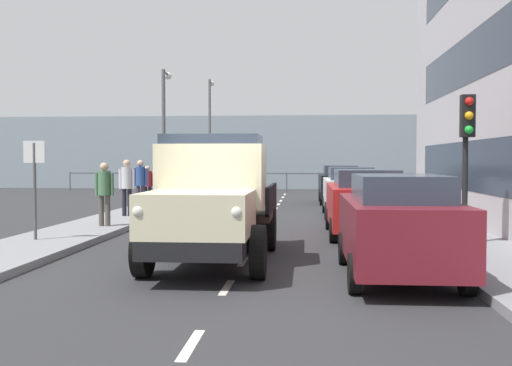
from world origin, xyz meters
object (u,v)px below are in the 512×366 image
(car_red_kerbside_1, at_px, (365,201))
(car_black_kerbside_3, at_px, (340,184))
(street_sign, at_px, (35,172))
(car_maroon_kerbside_near, at_px, (398,225))
(pedestrian_with_bag, at_px, (104,189))
(pedestrian_strolling, at_px, (148,183))
(car_navy_oppositeside_0, at_px, (209,186))
(pedestrian_couple_a, at_px, (140,180))
(lamp_post_promenade, at_px, (165,122))
(lamp_post_far, at_px, (210,124))
(car_white_kerbside_2, at_px, (350,191))
(traffic_light_near, at_px, (467,136))
(truck_vintage_cream, at_px, (212,202))
(pedestrian_in_dark_coat, at_px, (127,183))

(car_red_kerbside_1, distance_m, car_black_kerbside_3, 11.76)
(street_sign, bearing_deg, car_maroon_kerbside_near, 157.71)
(pedestrian_with_bag, bearing_deg, pedestrian_strolling, -84.46)
(pedestrian_strolling, bearing_deg, car_maroon_kerbside_near, 120.48)
(car_navy_oppositeside_0, relative_size, pedestrian_couple_a, 2.51)
(lamp_post_promenade, bearing_deg, lamp_post_far, -90.23)
(pedestrian_strolling, relative_size, lamp_post_promenade, 0.28)
(car_red_kerbside_1, bearing_deg, pedestrian_couple_a, -38.03)
(car_red_kerbside_1, xyz_separation_m, lamp_post_far, (7.53, -21.84, 3.31))
(car_white_kerbside_2, xyz_separation_m, traffic_light_near, (-1.91, 7.89, 1.58))
(car_red_kerbside_1, relative_size, pedestrian_couple_a, 2.45)
(car_maroon_kerbside_near, xyz_separation_m, car_navy_oppositeside_0, (5.45, -14.06, 0.00))
(car_navy_oppositeside_0, xyz_separation_m, pedestrian_with_bag, (1.58, 8.03, 0.28))
(pedestrian_with_bag, height_order, lamp_post_far, lamp_post_far)
(car_white_kerbside_2, distance_m, traffic_light_near, 8.27)
(truck_vintage_cream, height_order, car_navy_oppositeside_0, truck_vintage_cream)
(car_maroon_kerbside_near, relative_size, car_red_kerbside_1, 0.92)
(car_black_kerbside_3, xyz_separation_m, street_sign, (7.67, 14.22, 0.79))
(pedestrian_couple_a, distance_m, street_sign, 8.38)
(car_navy_oppositeside_0, bearing_deg, traffic_light_near, 124.04)
(car_red_kerbside_1, xyz_separation_m, pedestrian_couple_a, (7.56, -5.91, 0.33))
(car_navy_oppositeside_0, xyz_separation_m, street_sign, (2.22, 10.92, 0.79))
(car_maroon_kerbside_near, xyz_separation_m, traffic_light_near, (-1.91, -3.16, 1.58))
(car_black_kerbside_3, bearing_deg, car_white_kerbside_2, 90.00)
(truck_vintage_cream, relative_size, pedestrian_in_dark_coat, 3.09)
(pedestrian_strolling, relative_size, traffic_light_near, 0.50)
(pedestrian_couple_a, xyz_separation_m, lamp_post_far, (-0.03, -15.93, 2.98))
(car_black_kerbside_3, bearing_deg, lamp_post_far, -53.24)
(pedestrian_couple_a, height_order, traffic_light_near, traffic_light_near)
(car_red_kerbside_1, height_order, pedestrian_couple_a, pedestrian_couple_a)
(pedestrian_in_dark_coat, height_order, street_sign, street_sign)
(traffic_light_near, bearing_deg, pedestrian_strolling, -45.96)
(car_maroon_kerbside_near, height_order, pedestrian_couple_a, pedestrian_couple_a)
(pedestrian_couple_a, bearing_deg, car_black_kerbside_3, -142.24)
(truck_vintage_cream, xyz_separation_m, traffic_light_near, (-5.17, -2.12, 1.29))
(car_red_kerbside_1, relative_size, street_sign, 1.98)
(car_maroon_kerbside_near, height_order, car_white_kerbside_2, same)
(truck_vintage_cream, relative_size, traffic_light_near, 1.76)
(car_maroon_kerbside_near, bearing_deg, traffic_light_near, -121.21)
(car_red_kerbside_1, xyz_separation_m, car_white_kerbside_2, (0.00, -5.44, -0.00))
(truck_vintage_cream, xyz_separation_m, pedestrian_with_bag, (3.77, -4.99, 0.00))
(car_white_kerbside_2, relative_size, pedestrian_strolling, 2.77)
(car_navy_oppositeside_0, bearing_deg, car_black_kerbside_3, -148.79)
(pedestrian_with_bag, xyz_separation_m, pedestrian_strolling, (0.69, -7.09, -0.10))
(pedestrian_strolling, distance_m, lamp_post_far, 14.66)
(car_white_kerbside_2, distance_m, lamp_post_promenade, 9.16)
(street_sign, bearing_deg, pedestrian_with_bag, -102.46)
(car_red_kerbside_1, xyz_separation_m, car_black_kerbside_3, (0.00, -11.76, -0.00))
(traffic_light_near, bearing_deg, pedestrian_in_dark_coat, -32.46)
(lamp_post_promenade, bearing_deg, traffic_light_near, 127.70)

